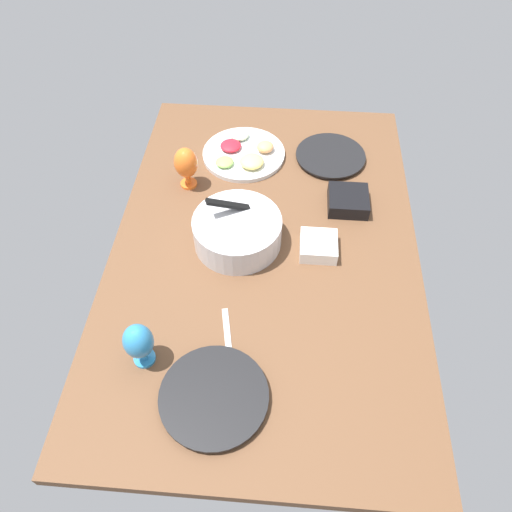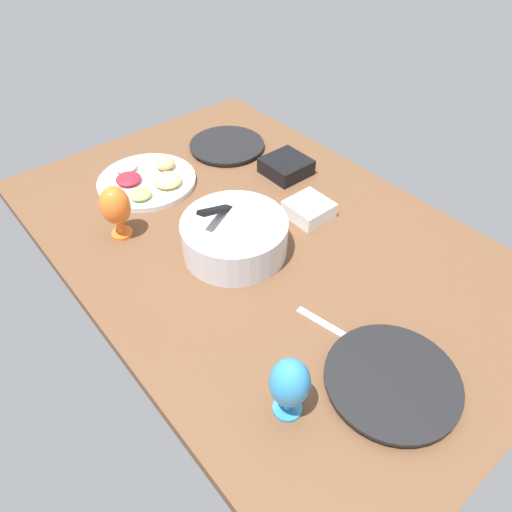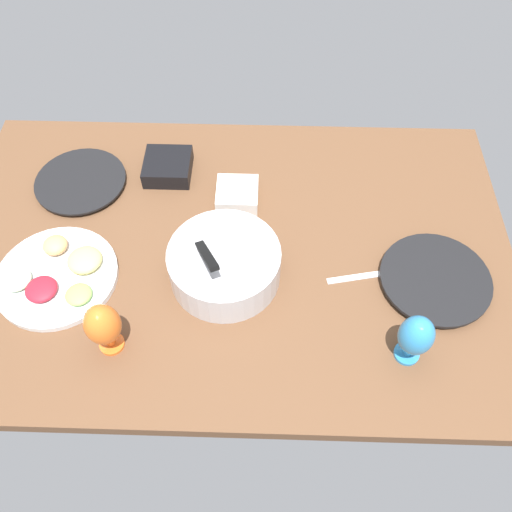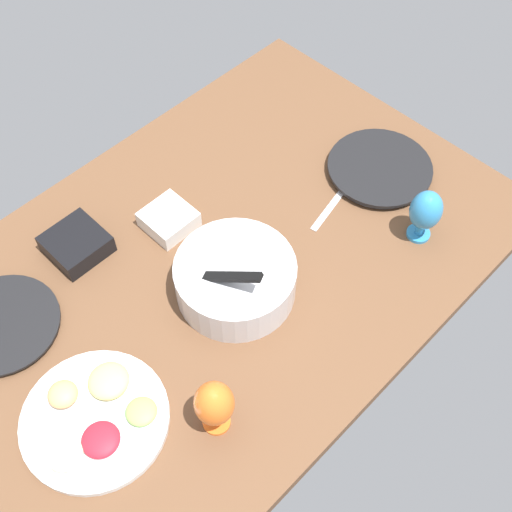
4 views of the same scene
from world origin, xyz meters
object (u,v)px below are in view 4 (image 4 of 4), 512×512
Objects in this scene: hurricane_glass_orange at (214,404)px; hurricane_glass_blue at (426,212)px; fruit_platter at (95,417)px; dinner_plate_left at (380,169)px; mixing_bowl at (235,278)px; square_bowl_white at (169,219)px; square_bowl_black at (76,243)px; dinner_plate_right at (3,325)px.

hurricane_glass_blue is at bearing 179.58° from hurricane_glass_orange.
fruit_platter is at bearing -12.31° from hurricane_glass_blue.
mixing_bowl reaches higher than dinner_plate_left.
mixing_bowl is 27.67cm from square_bowl_white.
mixing_bowl is at bearing -0.67° from dinner_plate_left.
fruit_platter is 47.44cm from square_bowl_black.
fruit_platter is at bearing 31.98° from square_bowl_white.
dinner_plate_left reaches higher than dinner_plate_right.
fruit_platter is at bearing 58.08° from square_bowl_black.
dinner_plate_left is 2.41× the size of square_bowl_white.
hurricane_glass_blue is 66.78cm from square_bowl_white.
square_bowl_white is (-48.67, 5.10, 1.75)cm from dinner_plate_right.
mixing_bowl is (56.54, -0.66, 4.32)cm from dinner_plate_left.
dinner_plate_left is 0.90× the size of fruit_platter.
square_bowl_black is at bearing -96.53° from hurricane_glass_orange.
hurricane_glass_orange is 1.02× the size of hurricane_glass_blue.
fruit_platter is 94.05cm from hurricane_glass_blue.
hurricane_glass_blue is 1.14× the size of square_bowl_black.
fruit_platter reaches higher than square_bowl_white.
hurricane_glass_blue is (10.29, 21.39, 8.43)cm from dinner_plate_left.
dinner_plate_right is at bearing 12.03° from square_bowl_black.
dinner_plate_left is 2.07× the size of square_bowl_black.
square_bowl_black is at bearing -42.19° from hurricane_glass_blue.
hurricane_glass_blue reaches higher than dinner_plate_right.
hurricane_glass_blue is (-92.96, 54.59, 8.78)cm from dinner_plate_right.
fruit_platter is 1.97× the size of hurricane_glass_orange.
hurricane_glass_blue is (-73.29, 0.53, -0.38)cm from hurricane_glass_orange.
dinner_plate_left is at bearing 162.17° from dinner_plate_right.
mixing_bowl reaches higher than dinner_plate_right.
mixing_bowl is at bearing -141.50° from hurricane_glass_orange.
hurricane_glass_orange reaches higher than square_bowl_black.
dinner_plate_right is 34.64cm from fruit_platter.
hurricane_glass_blue is at bearing 167.69° from fruit_platter.
square_bowl_white is (54.58, -28.10, 1.39)cm from dinner_plate_left.
fruit_platter is 2.67× the size of square_bowl_white.
fruit_platter is at bearing 0.79° from dinner_plate_left.
dinner_plate_right is 0.84× the size of fruit_platter.
dinner_plate_left is 56.71cm from mixing_bowl.
dinner_plate_left is 1.07× the size of dinner_plate_right.
hurricane_glass_orange is 1.36× the size of square_bowl_white.
mixing_bowl reaches higher than hurricane_glass_orange.
fruit_platter reaches higher than square_bowl_black.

